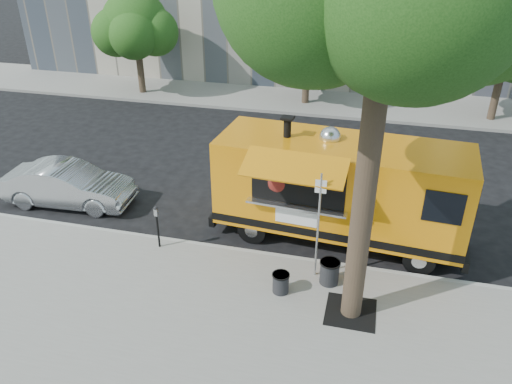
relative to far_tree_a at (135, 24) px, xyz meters
The scene contains 14 objects.
ground 16.30m from the far_tree_a, 50.89° to the right, with size 120.00×120.00×0.00m, color black.
sidewalk 19.48m from the far_tree_a, 58.47° to the right, with size 60.00×6.00×0.15m, color gray.
curb 16.99m from the far_tree_a, 52.92° to the right, with size 60.00×0.14×0.16m, color #999993.
far_sidewalk 10.73m from the far_tree_a, ahead, with size 60.00×5.00×0.15m, color gray.
tree_well 20.00m from the far_tree_a, 50.16° to the right, with size 1.20×1.20×0.02m, color black.
far_tree_a is the anchor object (origin of this frame).
far_tree_b 9.01m from the far_tree_a, ahead, with size 3.60×3.60×5.50m.
far_tree_c 18.00m from the far_tree_a, ahead, with size 3.24×3.24×5.21m.
sign_post 18.14m from the far_tree_a, 50.17° to the right, with size 0.28×0.06×3.00m.
parking_meter 15.59m from the far_tree_a, 62.85° to the right, with size 0.11×0.11×1.33m.
food_truck 16.80m from the far_tree_a, 44.71° to the right, with size 7.50×3.68×3.64m.
sedan 12.55m from the far_tree_a, 75.94° to the right, with size 1.50×4.31×1.42m, color #AFB1B6.
trash_bin_left 18.76m from the far_tree_a, 49.70° to the right, with size 0.54×0.54×0.65m.
trash_bin_right 18.59m from the far_tree_a, 53.79° to the right, with size 0.45×0.45×0.54m.
Camera 1 is at (2.62, -12.26, 8.43)m, focal length 35.00 mm.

